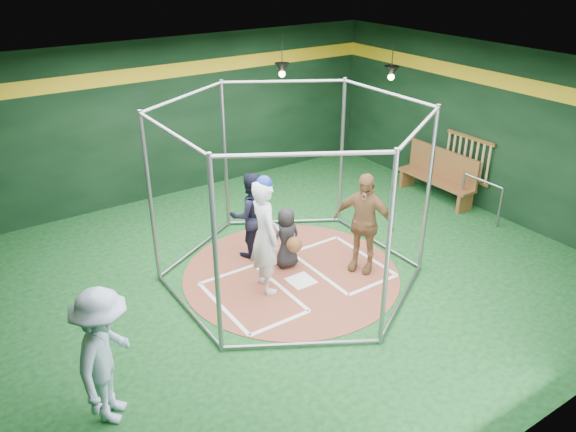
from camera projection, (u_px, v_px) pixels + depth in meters
room_shell at (291, 182)px, 9.14m from camera, size 10.10×9.10×3.53m
clay_disc at (291, 274)px, 9.91m from camera, size 3.80×3.80×0.01m
home_plate at (301, 281)px, 9.68m from camera, size 0.43×0.43×0.01m
batter_box_left at (252, 297)px, 9.24m from camera, size 1.17×1.77×0.01m
batter_box_right at (342, 264)px, 10.19m from camera, size 1.17×1.77×0.01m
batting_cage at (291, 196)px, 9.25m from camera, size 4.05×4.67×3.00m
bat_rack at (467, 158)px, 12.22m from camera, size 0.07×1.25×0.98m
pendant_lamp_near at (282, 69)px, 12.49m from camera, size 0.34×0.34×0.90m
pendant_lamp_far at (391, 71)px, 12.20m from camera, size 0.34×0.34×0.90m
batter_figure at (265, 235)px, 9.06m from camera, size 0.59×0.79×2.04m
visitor_leopard at (363, 223)px, 9.67m from camera, size 0.95×1.14×1.83m
catcher_figure at (287, 238)px, 9.90m from camera, size 0.56×0.57×1.13m
umpire at (250, 215)px, 10.17m from camera, size 0.90×0.76×1.63m
bystander_blue at (106, 357)px, 6.57m from camera, size 1.24×1.34×1.81m
dugout_bench at (439, 174)px, 12.64m from camera, size 0.45×1.94×1.13m
steel_railing at (482, 193)px, 11.67m from camera, size 0.05×1.02×0.87m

